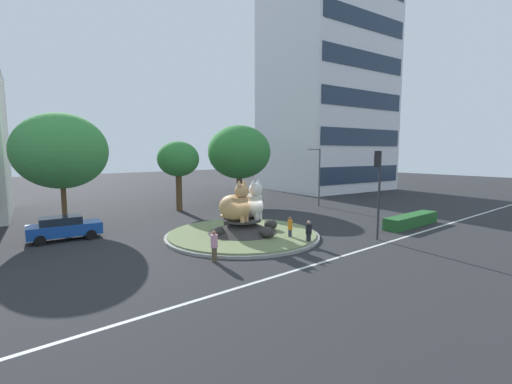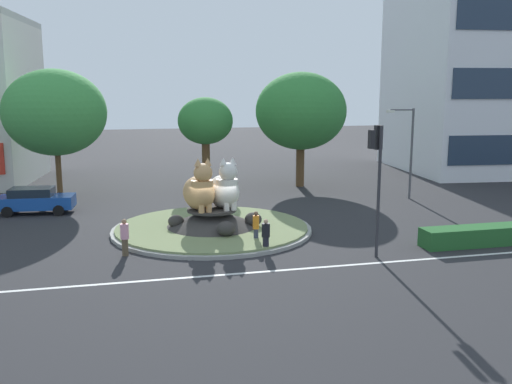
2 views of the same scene
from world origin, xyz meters
The scene contains 16 objects.
ground_plane centered at (0.00, 0.00, 0.00)m, with size 160.00×160.00×0.00m, color #28282B.
lane_centreline centered at (0.00, -7.17, 0.00)m, with size 112.00×0.20×0.01m, color silver.
roundabout_island centered at (0.02, -0.02, 0.40)m, with size 10.49×10.49×1.20m.
cat_statue_calico centered at (-0.63, -0.12, 2.21)m, with size 2.03×2.92×2.77m.
cat_statue_white centered at (0.70, 0.06, 2.21)m, with size 1.99×2.85×2.74m.
traffic_light_mast centered at (6.29, -6.27, 4.25)m, with size 0.71×0.56×5.85m.
office_tower centered at (29.29, 17.13, 15.65)m, with size 18.40×15.99×31.31m.
clipped_hedge_strip centered at (12.28, -5.66, 0.45)m, with size 6.28×1.20×0.90m, color #235B28.
broadleaf_tree_behind_island centered at (8.83, 12.24, 5.75)m, with size 6.87×6.87×8.68m.
second_tree_near_tower centered at (1.57, 12.40, 5.04)m, with size 4.03×4.03×6.82m.
third_tree_left centered at (-8.71, 11.42, 5.85)m, with size 6.79×6.79×8.74m.
streetlight_arm centered at (14.35, 5.72, 3.59)m, with size 1.86×0.49×6.13m.
pedestrian_black_shirt centered at (1.78, -4.45, 0.81)m, with size 0.38×0.38×1.56m.
pedestrian_pink_shirt centered at (-4.50, -3.51, 0.88)m, with size 0.38×0.38×1.69m.
pedestrian_orange_shirt centered at (1.69, -2.92, 0.85)m, with size 0.31×0.31×1.59m.
sedan_on_far_lane centered at (-9.66, 6.73, 0.83)m, with size 4.53×2.36×1.57m.
Camera 1 is at (-14.12, -18.75, 5.76)m, focal length 24.49 mm.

